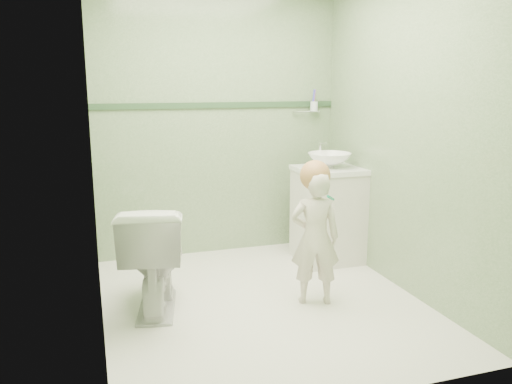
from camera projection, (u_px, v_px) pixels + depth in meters
name	position (u px, v px, depth m)	size (l,w,h in m)	color
ground	(262.00, 302.00, 3.74)	(2.50, 2.50, 0.00)	white
room_shell	(263.00, 135.00, 3.49)	(2.50, 2.54, 2.40)	gray
trim_stripe	(218.00, 105.00, 4.61)	(2.20, 0.02, 0.05)	#2E4C2F
vanity	(328.00, 216.00, 4.56)	(0.52, 0.50, 0.80)	silver
counter	(329.00, 170.00, 4.48)	(0.54, 0.52, 0.04)	white
basin	(329.00, 160.00, 4.46)	(0.37, 0.37, 0.13)	white
faucet	(321.00, 148.00, 4.62)	(0.03, 0.13, 0.18)	silver
cup_holder	(313.00, 106.00, 4.84)	(0.26, 0.07, 0.21)	silver
toilet	(154.00, 256.00, 3.58)	(0.42, 0.74, 0.76)	white
toddler	(315.00, 238.00, 3.65)	(0.35, 0.23, 0.96)	beige
hair_cap	(315.00, 175.00, 3.58)	(0.21, 0.21, 0.21)	#AF7746
teal_toothbrush	(330.00, 197.00, 3.46)	(0.11, 0.14, 0.08)	#108D67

